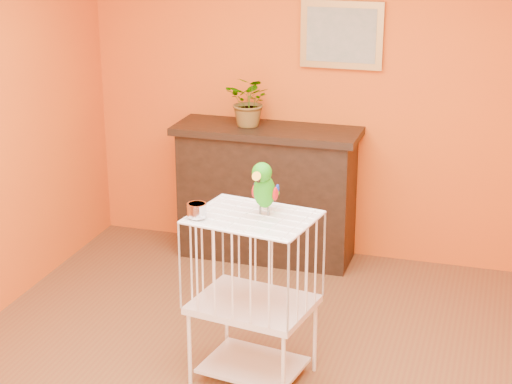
% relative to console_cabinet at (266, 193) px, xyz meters
% --- Properties ---
extents(room_shell, '(4.50, 4.50, 4.50)m').
position_rel_console_cabinet_xyz_m(room_shell, '(0.51, -2.00, 1.05)').
color(room_shell, '#C84B12').
rests_on(room_shell, ground).
extents(console_cabinet, '(1.43, 0.51, 1.06)m').
position_rel_console_cabinet_xyz_m(console_cabinet, '(0.00, 0.00, 0.00)').
color(console_cabinet, black).
rests_on(console_cabinet, ground).
extents(potted_plant, '(0.41, 0.45, 0.30)m').
position_rel_console_cabinet_xyz_m(potted_plant, '(-0.13, 0.05, 0.68)').
color(potted_plant, '#26722D').
rests_on(potted_plant, console_cabinet).
extents(framed_picture, '(0.62, 0.04, 0.50)m').
position_rel_console_cabinet_xyz_m(framed_picture, '(0.51, 0.21, 1.22)').
color(framed_picture, '#A4783A').
rests_on(framed_picture, room_shell).
extents(birdcage, '(0.74, 0.61, 1.03)m').
position_rel_console_cabinet_xyz_m(birdcage, '(0.44, -1.78, 0.00)').
color(birdcage, white).
rests_on(birdcage, ground).
extents(feed_cup, '(0.11, 0.11, 0.08)m').
position_rel_console_cabinet_xyz_m(feed_cup, '(0.15, -1.89, 0.54)').
color(feed_cup, silver).
rests_on(feed_cup, birdcage).
extents(parrot, '(0.16, 0.28, 0.32)m').
position_rel_console_cabinet_xyz_m(parrot, '(0.49, -1.73, 0.66)').
color(parrot, '#59544C').
rests_on(parrot, birdcage).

